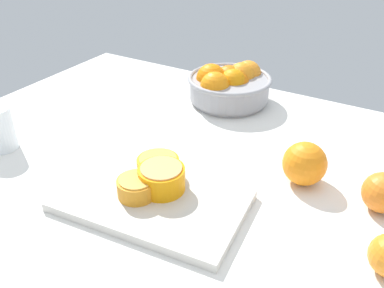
{
  "coord_description": "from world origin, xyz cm",
  "views": [
    {
      "loc": [
        32.6,
        -56.91,
        48.06
      ],
      "look_at": [
        -0.35,
        -0.94,
        8.58
      ],
      "focal_mm": 37.87,
      "sensor_mm": 36.0,
      "label": 1
    }
  ],
  "objects_px": {
    "juice_glass": "(0,132)",
    "loose_orange_1": "(305,164)",
    "orange_half_2": "(158,167)",
    "cutting_board": "(152,200)",
    "orange_half_1": "(162,178)",
    "fruit_bowl": "(229,84)",
    "loose_orange_2": "(383,193)",
    "orange_half_0": "(137,187)"
  },
  "relations": [
    {
      "from": "cutting_board",
      "to": "orange_half_1",
      "type": "bearing_deg",
      "value": 84.02
    },
    {
      "from": "fruit_bowl",
      "to": "loose_orange_1",
      "type": "relative_size",
      "value": 2.64
    },
    {
      "from": "juice_glass",
      "to": "loose_orange_1",
      "type": "height_order",
      "value": "juice_glass"
    },
    {
      "from": "fruit_bowl",
      "to": "cutting_board",
      "type": "distance_m",
      "value": 0.48
    },
    {
      "from": "orange_half_1",
      "to": "juice_glass",
      "type": "bearing_deg",
      "value": -174.74
    },
    {
      "from": "loose_orange_2",
      "to": "loose_orange_1",
      "type": "bearing_deg",
      "value": 176.05
    },
    {
      "from": "orange_half_2",
      "to": "fruit_bowl",
      "type": "bearing_deg",
      "value": 96.74
    },
    {
      "from": "orange_half_0",
      "to": "orange_half_2",
      "type": "relative_size",
      "value": 0.87
    },
    {
      "from": "cutting_board",
      "to": "fruit_bowl",
      "type": "bearing_deg",
      "value": 99.0
    },
    {
      "from": "orange_half_1",
      "to": "loose_orange_2",
      "type": "height_order",
      "value": "loose_orange_2"
    },
    {
      "from": "orange_half_0",
      "to": "orange_half_2",
      "type": "height_order",
      "value": "orange_half_2"
    },
    {
      "from": "juice_glass",
      "to": "orange_half_1",
      "type": "relative_size",
      "value": 1.12
    },
    {
      "from": "cutting_board",
      "to": "loose_orange_1",
      "type": "distance_m",
      "value": 0.3
    },
    {
      "from": "fruit_bowl",
      "to": "juice_glass",
      "type": "bearing_deg",
      "value": -124.56
    },
    {
      "from": "cutting_board",
      "to": "orange_half_1",
      "type": "xyz_separation_m",
      "value": [
        0.0,
        0.03,
        0.03
      ]
    },
    {
      "from": "orange_half_2",
      "to": "juice_glass",
      "type": "bearing_deg",
      "value": -169.72
    },
    {
      "from": "orange_half_0",
      "to": "loose_orange_1",
      "type": "distance_m",
      "value": 0.32
    },
    {
      "from": "orange_half_1",
      "to": "orange_half_0",
      "type": "bearing_deg",
      "value": -126.23
    },
    {
      "from": "loose_orange_1",
      "to": "loose_orange_2",
      "type": "relative_size",
      "value": 1.17
    },
    {
      "from": "cutting_board",
      "to": "orange_half_2",
      "type": "relative_size",
      "value": 4.13
    },
    {
      "from": "juice_glass",
      "to": "cutting_board",
      "type": "distance_m",
      "value": 0.4
    },
    {
      "from": "juice_glass",
      "to": "cutting_board",
      "type": "bearing_deg",
      "value": 1.11
    },
    {
      "from": "juice_glass",
      "to": "orange_half_2",
      "type": "height_order",
      "value": "juice_glass"
    },
    {
      "from": "orange_half_2",
      "to": "loose_orange_2",
      "type": "distance_m",
      "value": 0.41
    },
    {
      "from": "orange_half_2",
      "to": "orange_half_1",
      "type": "bearing_deg",
      "value": -46.76
    },
    {
      "from": "orange_half_0",
      "to": "loose_orange_2",
      "type": "bearing_deg",
      "value": 28.21
    },
    {
      "from": "fruit_bowl",
      "to": "loose_orange_2",
      "type": "relative_size",
      "value": 3.08
    },
    {
      "from": "juice_glass",
      "to": "orange_half_0",
      "type": "bearing_deg",
      "value": -0.24
    },
    {
      "from": "juice_glass",
      "to": "orange_half_2",
      "type": "distance_m",
      "value": 0.38
    },
    {
      "from": "orange_half_0",
      "to": "orange_half_2",
      "type": "xyz_separation_m",
      "value": [
        -0.0,
        0.07,
        0.0
      ]
    },
    {
      "from": "cutting_board",
      "to": "orange_half_2",
      "type": "xyz_separation_m",
      "value": [
        -0.03,
        0.06,
        0.03
      ]
    },
    {
      "from": "orange_half_2",
      "to": "loose_orange_2",
      "type": "bearing_deg",
      "value": 19.54
    },
    {
      "from": "cutting_board",
      "to": "orange_half_1",
      "type": "relative_size",
      "value": 3.87
    },
    {
      "from": "orange_half_2",
      "to": "cutting_board",
      "type": "bearing_deg",
      "value": -66.74
    },
    {
      "from": "orange_half_0",
      "to": "orange_half_2",
      "type": "distance_m",
      "value": 0.07
    },
    {
      "from": "fruit_bowl",
      "to": "orange_half_2",
      "type": "distance_m",
      "value": 0.41
    },
    {
      "from": "orange_half_0",
      "to": "juice_glass",
      "type": "bearing_deg",
      "value": 179.76
    },
    {
      "from": "orange_half_2",
      "to": "orange_half_0",
      "type": "bearing_deg",
      "value": -89.5
    },
    {
      "from": "juice_glass",
      "to": "cutting_board",
      "type": "relative_size",
      "value": 0.29
    },
    {
      "from": "orange_half_1",
      "to": "orange_half_2",
      "type": "distance_m",
      "value": 0.04
    },
    {
      "from": "juice_glass",
      "to": "loose_orange_1",
      "type": "bearing_deg",
      "value": 19.22
    },
    {
      "from": "juice_glass",
      "to": "loose_orange_1",
      "type": "distance_m",
      "value": 0.65
    }
  ]
}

